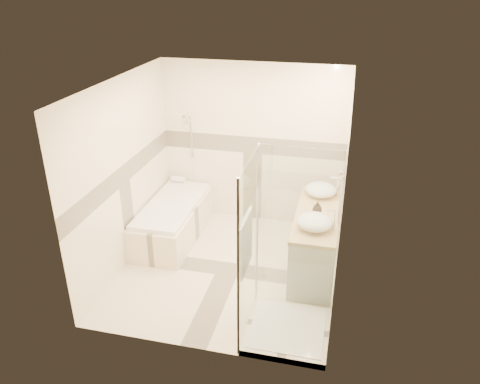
% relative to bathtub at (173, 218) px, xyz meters
% --- Properties ---
extents(room, '(2.82, 3.02, 2.52)m').
position_rel_bathtub_xyz_m(room, '(1.08, -0.64, 0.95)').
color(room, beige).
rests_on(room, ground).
extents(bathtub, '(0.75, 1.70, 0.56)m').
position_rel_bathtub_xyz_m(bathtub, '(0.00, 0.00, 0.00)').
color(bathtub, '#F2E0C1').
rests_on(bathtub, ground).
extents(vanity, '(0.58, 1.62, 0.85)m').
position_rel_bathtub_xyz_m(vanity, '(2.15, -0.35, 0.12)').
color(vanity, white).
rests_on(vanity, ground).
extents(shower_enclosure, '(0.96, 0.93, 2.04)m').
position_rel_bathtub_xyz_m(shower_enclosure, '(1.86, -1.62, 0.20)').
color(shower_enclosure, '#F2E0C1').
rests_on(shower_enclosure, ground).
extents(vessel_sink_near, '(0.43, 0.43, 0.17)m').
position_rel_bathtub_xyz_m(vessel_sink_near, '(2.13, 0.16, 0.63)').
color(vessel_sink_near, white).
rests_on(vessel_sink_near, vanity).
extents(vessel_sink_far, '(0.43, 0.43, 0.17)m').
position_rel_bathtub_xyz_m(vessel_sink_far, '(2.13, -0.77, 0.63)').
color(vessel_sink_far, white).
rests_on(vessel_sink_far, vanity).
extents(faucet_near, '(0.12, 0.03, 0.30)m').
position_rel_bathtub_xyz_m(faucet_near, '(2.34, 0.16, 0.72)').
color(faucet_near, silver).
rests_on(faucet_near, vanity).
extents(faucet_far, '(0.11, 0.03, 0.28)m').
position_rel_bathtub_xyz_m(faucet_far, '(2.35, -0.77, 0.70)').
color(faucet_far, silver).
rests_on(faucet_far, vanity).
extents(amenity_bottle_a, '(0.09, 0.09, 0.16)m').
position_rel_bathtub_xyz_m(amenity_bottle_a, '(2.13, -0.37, 0.62)').
color(amenity_bottle_a, black).
rests_on(amenity_bottle_a, vanity).
extents(amenity_bottle_b, '(0.16, 0.16, 0.16)m').
position_rel_bathtub_xyz_m(amenity_bottle_b, '(2.13, -0.38, 0.62)').
color(amenity_bottle_b, black).
rests_on(amenity_bottle_b, vanity).
extents(folded_towels, '(0.16, 0.24, 0.07)m').
position_rel_bathtub_xyz_m(folded_towels, '(2.13, 0.37, 0.58)').
color(folded_towels, white).
rests_on(folded_towels, vanity).
extents(rolled_towel, '(0.22, 0.10, 0.10)m').
position_rel_bathtub_xyz_m(rolled_towel, '(-0.17, 0.74, 0.30)').
color(rolled_towel, white).
rests_on(rolled_towel, bathtub).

